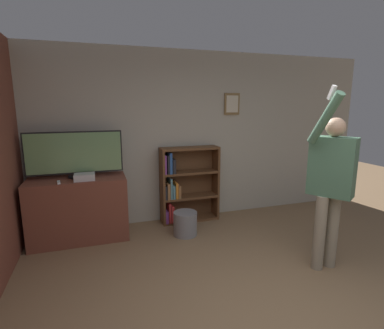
% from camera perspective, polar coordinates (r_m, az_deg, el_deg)
% --- Properties ---
extents(wall_back, '(6.67, 0.09, 2.70)m').
position_cam_1_polar(wall_back, '(4.85, -1.74, 5.24)').
color(wall_back, '#B2AD9E').
rests_on(wall_back, ground_plane).
extents(tv_ledge, '(1.29, 0.57, 0.88)m').
position_cam_1_polar(tv_ledge, '(4.48, -20.74, -7.97)').
color(tv_ledge, brown).
rests_on(tv_ledge, ground_plane).
extents(television, '(1.25, 0.22, 0.64)m').
position_cam_1_polar(television, '(4.35, -21.43, 1.93)').
color(television, black).
rests_on(television, tv_ledge).
extents(game_console, '(0.26, 0.20, 0.09)m').
position_cam_1_polar(game_console, '(4.22, -19.79, -2.23)').
color(game_console, silver).
rests_on(game_console, tv_ledge).
extents(remote_loose, '(0.05, 0.14, 0.02)m').
position_cam_1_polar(remote_loose, '(4.19, -24.06, -3.12)').
color(remote_loose, white).
rests_on(remote_loose, tv_ledge).
extents(bookshelf, '(0.94, 0.28, 1.21)m').
position_cam_1_polar(bookshelf, '(4.81, -1.49, -3.94)').
color(bookshelf, brown).
rests_on(bookshelf, ground_plane).
extents(person, '(0.61, 0.58, 2.05)m').
position_cam_1_polar(person, '(3.64, 24.99, -2.55)').
color(person, gray).
rests_on(person, ground_plane).
extents(waste_bin, '(0.34, 0.34, 0.35)m').
position_cam_1_polar(waste_bin, '(4.42, -1.29, -11.17)').
color(waste_bin, gray).
rests_on(waste_bin, ground_plane).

